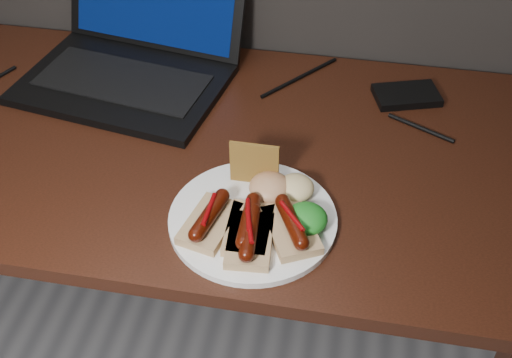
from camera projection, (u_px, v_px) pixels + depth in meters
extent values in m
cube|color=#38170E|center=(169.00, 144.00, 1.25)|extent=(1.40, 0.70, 0.03)
cube|color=#38170E|center=(461.00, 214.00, 1.63)|extent=(0.05, 0.05, 0.72)
cube|color=black|center=(123.00, 84.00, 1.36)|extent=(0.46, 0.35, 0.02)
cube|color=black|center=(122.00, 80.00, 1.35)|extent=(0.37, 0.21, 0.00)
cube|color=black|center=(406.00, 95.00, 1.33)|extent=(0.15, 0.12, 0.02)
cylinder|color=black|center=(124.00, 104.00, 1.31)|extent=(0.05, 0.18, 0.01)
cylinder|color=black|center=(300.00, 77.00, 1.38)|extent=(0.14, 0.18, 0.01)
cylinder|color=black|center=(421.00, 128.00, 1.25)|extent=(0.13, 0.07, 0.01)
cylinder|color=white|center=(253.00, 219.00, 1.07)|extent=(0.31, 0.31, 0.01)
cube|color=#D4B87D|center=(210.00, 223.00, 1.04)|extent=(0.09, 0.13, 0.02)
cylinder|color=#4C1405|center=(209.00, 215.00, 1.03)|extent=(0.05, 0.10, 0.02)
sphere|color=#4C1405|center=(196.00, 235.00, 1.00)|extent=(0.03, 0.02, 0.02)
sphere|color=#4C1405|center=(222.00, 196.00, 1.06)|extent=(0.03, 0.02, 0.02)
cylinder|color=#6F0507|center=(209.00, 209.00, 1.02)|extent=(0.01, 0.07, 0.01)
cube|color=#D4B87D|center=(249.00, 229.00, 1.03)|extent=(0.07, 0.12, 0.02)
cylinder|color=#4C1405|center=(249.00, 220.00, 1.02)|extent=(0.03, 0.10, 0.02)
sphere|color=#4C1405|center=(243.00, 243.00, 0.99)|extent=(0.03, 0.02, 0.02)
sphere|color=#4C1405|center=(253.00, 200.00, 1.05)|extent=(0.03, 0.02, 0.02)
cylinder|color=#6F0507|center=(248.00, 215.00, 1.01)|extent=(0.02, 0.07, 0.01)
cube|color=#D4B87D|center=(291.00, 230.00, 1.03)|extent=(0.11, 0.13, 0.02)
cylinder|color=#4C1405|center=(292.00, 221.00, 1.02)|extent=(0.07, 0.10, 0.02)
sphere|color=#4C1405|center=(301.00, 243.00, 0.98)|extent=(0.03, 0.02, 0.02)
sphere|color=#4C1405|center=(282.00, 201.00, 1.05)|extent=(0.03, 0.02, 0.02)
cylinder|color=#6F0507|center=(292.00, 216.00, 1.01)|extent=(0.05, 0.06, 0.01)
cube|color=#D4B87D|center=(250.00, 240.00, 1.02)|extent=(0.08, 0.12, 0.02)
cylinder|color=#4C1405|center=(250.00, 232.00, 1.00)|extent=(0.03, 0.10, 0.02)
sphere|color=#4C1405|center=(246.00, 255.00, 0.97)|extent=(0.03, 0.02, 0.02)
sphere|color=#4C1405|center=(253.00, 210.00, 1.04)|extent=(0.03, 0.02, 0.02)
cylinder|color=#6F0507|center=(250.00, 226.00, 0.99)|extent=(0.03, 0.07, 0.01)
cube|color=#B07F30|center=(254.00, 164.00, 1.10)|extent=(0.09, 0.01, 0.08)
ellipsoid|color=#135811|center=(306.00, 219.00, 1.04)|extent=(0.07, 0.07, 0.04)
ellipsoid|color=#A93210|center=(270.00, 187.00, 1.09)|extent=(0.07, 0.07, 0.04)
ellipsoid|color=beige|center=(296.00, 188.00, 1.09)|extent=(0.06, 0.06, 0.04)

